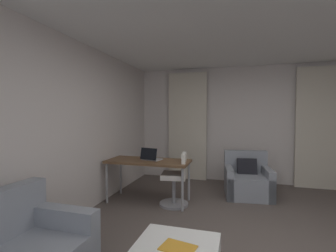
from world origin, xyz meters
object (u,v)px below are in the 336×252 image
magazine_open (178,248)px  desk_chair (176,182)px  laptop (151,157)px  desk (148,164)px  armchair (247,181)px

magazine_open → desk_chair: bearing=104.5°
desk_chair → magazine_open: (0.51, -1.98, 0.02)m
desk_chair → laptop: size_ratio=2.38×
desk → armchair: bearing=26.0°
desk_chair → magazine_open: size_ratio=2.80×
desk_chair → laptop: (-0.47, 0.05, 0.38)m
desk → laptop: (0.04, 0.02, 0.11)m
armchair → desk: 1.90m
magazine_open → desk: bearing=116.9°
armchair → magazine_open: armchair is taller
laptop → magazine_open: bearing=-64.2°
desk → desk_chair: (0.51, -0.03, -0.28)m
desk_chair → laptop: bearing=173.6°
armchair → magazine_open: (-0.65, -2.82, 0.14)m
armchair → laptop: (-1.63, -0.79, 0.50)m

